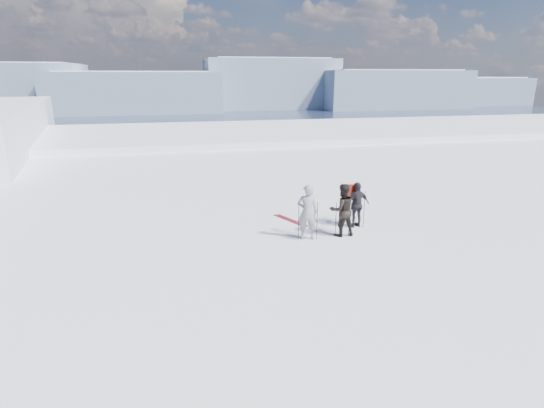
{
  "coord_description": "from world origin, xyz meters",
  "views": [
    {
      "loc": [
        -4.99,
        -9.19,
        5.35
      ],
      "look_at": [
        -2.25,
        3.0,
        1.54
      ],
      "focal_mm": 28.0,
      "sensor_mm": 36.0,
      "label": 1
    }
  ],
  "objects_px": {
    "skier_grey": "(307,212)",
    "skier_pack": "(357,205)",
    "skis_loose": "(290,220)",
    "skier_dark": "(342,210)"
  },
  "relations": [
    {
      "from": "skier_grey",
      "to": "skier_pack",
      "type": "relative_size",
      "value": 1.13
    },
    {
      "from": "skier_pack",
      "to": "skis_loose",
      "type": "bearing_deg",
      "value": -37.29
    },
    {
      "from": "skier_grey",
      "to": "skis_loose",
      "type": "bearing_deg",
      "value": -76.84
    },
    {
      "from": "skier_grey",
      "to": "skis_loose",
      "type": "xyz_separation_m",
      "value": [
        -0.06,
        1.94,
        -0.94
      ]
    },
    {
      "from": "skier_grey",
      "to": "skier_dark",
      "type": "distance_m",
      "value": 1.26
    },
    {
      "from": "skier_grey",
      "to": "skis_loose",
      "type": "height_order",
      "value": "skier_grey"
    },
    {
      "from": "skier_grey",
      "to": "skier_pack",
      "type": "xyz_separation_m",
      "value": [
        2.12,
        0.76,
        -0.11
      ]
    },
    {
      "from": "skier_dark",
      "to": "skier_pack",
      "type": "height_order",
      "value": "skier_dark"
    },
    {
      "from": "skis_loose",
      "to": "skier_dark",
      "type": "bearing_deg",
      "value": -55.15
    },
    {
      "from": "skier_dark",
      "to": "skier_grey",
      "type": "bearing_deg",
      "value": 0.84
    }
  ]
}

